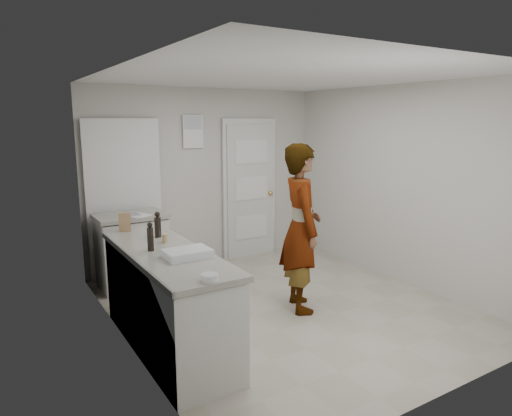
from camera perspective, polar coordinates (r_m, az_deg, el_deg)
ground at (r=5.25m, az=3.68°, el=-12.19°), size 4.00×4.00×0.00m
room_shell at (r=6.52m, az=-7.40°, el=1.73°), size 4.00×4.00×4.00m
main_counter at (r=4.29m, az=-10.99°, el=-11.64°), size 0.64×1.96×0.93m
side_counter at (r=5.92m, az=-15.20°, el=-5.43°), size 0.84×0.61×0.93m
person at (r=4.95m, az=5.64°, el=-2.52°), size 0.65×0.78×1.82m
cake_mix_box at (r=4.91m, az=-16.10°, el=-1.69°), size 0.13×0.08×0.20m
spice_jar at (r=4.38m, az=-11.32°, el=-3.73°), size 0.05×0.05×0.08m
oil_cruet_a at (r=4.58m, az=-12.19°, el=-2.09°), size 0.06×0.06×0.26m
oil_cruet_b at (r=4.12m, az=-13.07°, el=-3.58°), size 0.06×0.06×0.26m
baking_dish at (r=3.90m, az=-8.58°, el=-5.67°), size 0.38×0.27×0.07m
egg_bowl at (r=3.33m, az=-5.82°, el=-8.63°), size 0.13×0.13×0.05m
papers at (r=5.70m, az=-14.79°, el=-0.85°), size 0.34×0.38×0.01m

